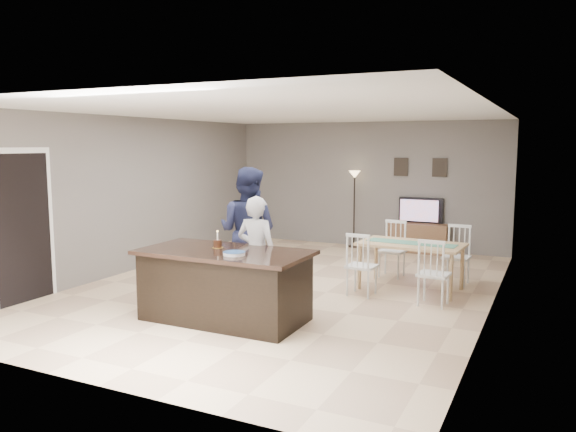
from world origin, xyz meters
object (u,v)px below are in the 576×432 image
at_px(man, 248,231).
at_px(plate_stack, 234,253).
at_px(dining_table, 411,251).
at_px(woman, 257,254).
at_px(tv_console, 418,238).
at_px(television, 420,211).
at_px(birthday_cake, 218,244).
at_px(floor_lamp, 354,188).
at_px(kitchen_island, 225,285).

height_order(man, plate_stack, man).
bearing_deg(dining_table, plate_stack, -115.10).
relative_size(woman, dining_table, 0.85).
distance_m(tv_console, woman, 5.15).
bearing_deg(television, plate_stack, 80.97).
xyz_separation_m(tv_console, man, (-1.56, -4.36, 0.65)).
height_order(television, birthday_cake, television).
height_order(birthday_cake, floor_lamp, floor_lamp).
height_order(woman, man, man).
bearing_deg(plate_stack, kitchen_island, 141.90).
xyz_separation_m(kitchen_island, birthday_cake, (-0.18, 0.12, 0.50)).
bearing_deg(tv_console, woman, -101.71).
xyz_separation_m(tv_console, birthday_cake, (-1.38, -5.45, 0.65)).
relative_size(kitchen_island, birthday_cake, 9.65).
bearing_deg(woman, television, -101.77).
xyz_separation_m(tv_console, floor_lamp, (-1.41, 0.02, 0.99)).
bearing_deg(floor_lamp, television, 2.03).
height_order(kitchen_island, birthday_cake, birthday_cake).
distance_m(plate_stack, floor_lamp, 5.83).
bearing_deg(kitchen_island, birthday_cake, 145.86).
bearing_deg(tv_console, television, 90.00).
distance_m(birthday_cake, plate_stack, 0.56).
bearing_deg(woman, birthday_cake, 51.73).
bearing_deg(birthday_cake, television, 75.99).
height_order(man, floor_lamp, man).
bearing_deg(birthday_cake, kitchen_island, -34.14).
xyz_separation_m(woman, birthday_cake, (-0.34, -0.43, 0.18)).
bearing_deg(dining_table, tv_console, 104.20).
relative_size(plate_stack, floor_lamp, 0.16).
height_order(kitchen_island, television, television).
height_order(television, plate_stack, television).
bearing_deg(plate_stack, woman, 98.26).
distance_m(kitchen_island, dining_table, 3.08).
distance_m(kitchen_island, plate_stack, 0.58).
distance_m(man, dining_table, 2.52).
xyz_separation_m(birthday_cake, floor_lamp, (-0.03, 5.47, 0.33)).
bearing_deg(dining_table, man, -144.80).
distance_m(television, woman, 5.20).
distance_m(tv_console, television, 0.57).
xyz_separation_m(kitchen_island, woman, (0.16, 0.55, 0.32)).
bearing_deg(kitchen_island, woman, 73.83).
bearing_deg(dining_table, floor_lamp, 126.41).
xyz_separation_m(television, woman, (-1.04, -5.09, -0.09)).
height_order(television, man, man).
bearing_deg(woman, dining_table, -129.45).
relative_size(dining_table, floor_lamp, 1.10).
height_order(tv_console, dining_table, dining_table).
bearing_deg(man, woman, 126.00).
bearing_deg(man, tv_console, -111.51).
relative_size(woman, birthday_cake, 6.96).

